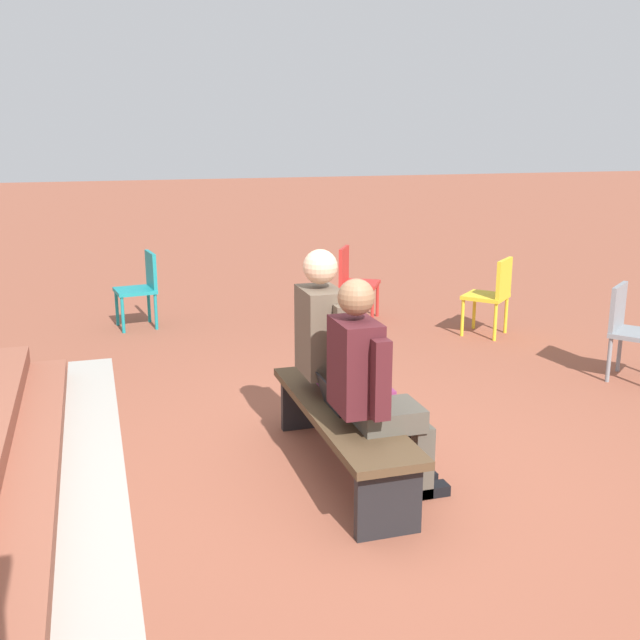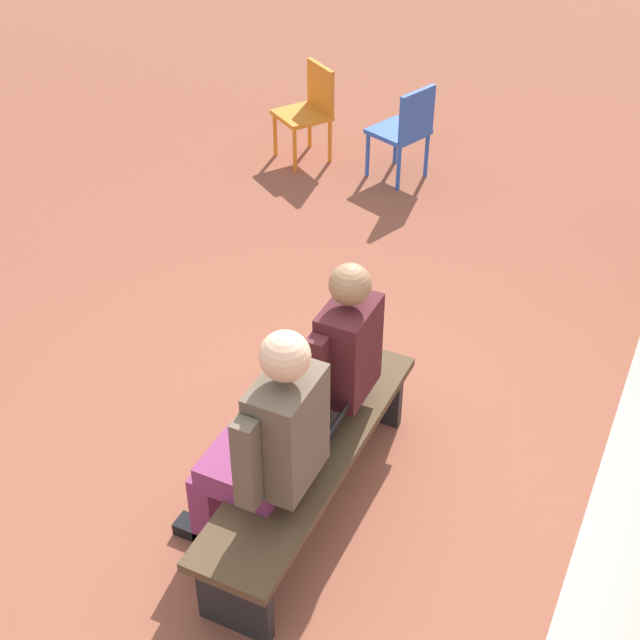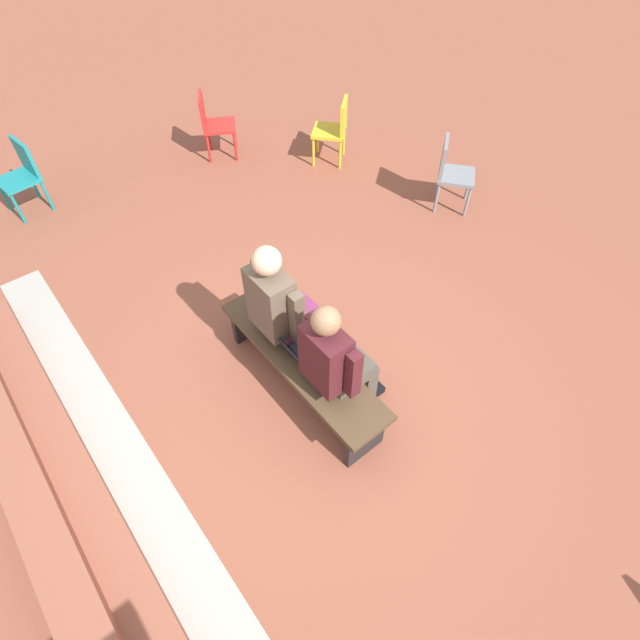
# 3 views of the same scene
# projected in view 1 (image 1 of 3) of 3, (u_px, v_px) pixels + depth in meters

# --- Properties ---
(ground_plane) EXTENTS (60.00, 60.00, 0.00)m
(ground_plane) POSITION_uv_depth(u_px,v_px,m) (336.00, 489.00, 4.61)
(ground_plane) COLOR brown
(concrete_strip) EXTENTS (6.02, 0.40, 0.01)m
(concrete_strip) POSITION_uv_depth(u_px,v_px,m) (94.00, 506.00, 4.39)
(concrete_strip) COLOR #A8A399
(concrete_strip) RESTS_ON ground
(bench) EXTENTS (1.80, 0.44, 0.45)m
(bench) POSITION_uv_depth(u_px,v_px,m) (341.00, 422.00, 4.74)
(bench) COLOR #4C3823
(bench) RESTS_ON ground
(person_student) EXTENTS (0.54, 0.69, 1.35)m
(person_student) POSITION_uv_depth(u_px,v_px,m) (372.00, 384.00, 4.34)
(person_student) COLOR #4C473D
(person_student) RESTS_ON ground
(person_adult) EXTENTS (0.58, 0.74, 1.41)m
(person_adult) POSITION_uv_depth(u_px,v_px,m) (336.00, 348.00, 4.96)
(person_adult) COLOR #7F2D5B
(person_adult) RESTS_ON ground
(laptop) EXTENTS (0.32, 0.29, 0.21)m
(laptop) POSITION_uv_depth(u_px,v_px,m) (340.00, 401.00, 4.69)
(laptop) COLOR black
(laptop) RESTS_ON bench
(plastic_chair_foreground) EXTENTS (0.59, 0.59, 0.84)m
(plastic_chair_foreground) POSITION_uv_depth(u_px,v_px,m) (630.00, 326.00, 6.54)
(plastic_chair_foreground) COLOR gray
(plastic_chair_foreground) RESTS_ON ground
(plastic_chair_by_pillar) EXTENTS (0.58, 0.58, 0.84)m
(plastic_chair_by_pillar) POSITION_uv_depth(u_px,v_px,m) (353.00, 278.00, 8.65)
(plastic_chair_by_pillar) COLOR red
(plastic_chair_by_pillar) RESTS_ON ground
(plastic_chair_mid_courtyard) EXTENTS (0.59, 0.59, 0.84)m
(plastic_chair_mid_courtyard) POSITION_uv_depth(u_px,v_px,m) (493.00, 292.00, 7.94)
(plastic_chair_mid_courtyard) COLOR gold
(plastic_chair_mid_courtyard) RESTS_ON ground
(plastic_chair_far_right) EXTENTS (0.47, 0.47, 0.84)m
(plastic_chair_far_right) POSITION_uv_depth(u_px,v_px,m) (142.00, 285.00, 8.30)
(plastic_chair_far_right) COLOR teal
(plastic_chair_far_right) RESTS_ON ground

